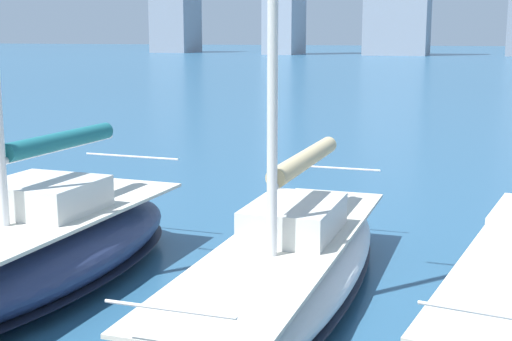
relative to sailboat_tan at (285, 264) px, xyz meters
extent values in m
cube|color=#8E939D|center=(82.53, -152.93, 11.26)|extent=(9.71, 10.30, 23.77)
cylinder|color=silver|center=(-3.47, 3.77, 1.06)|extent=(1.59, 0.20, 0.04)
ellipsoid|color=silver|center=(0.00, 0.05, -0.16)|extent=(2.78, 9.45, 0.95)
ellipsoid|color=black|center=(0.00, 0.05, -0.42)|extent=(2.79, 9.50, 0.10)
cube|color=beige|center=(0.00, 0.05, 0.35)|extent=(2.31, 8.31, 0.06)
cube|color=silver|center=(0.03, -0.51, 0.65)|extent=(1.50, 2.12, 0.55)
cylinder|color=silver|center=(0.06, -1.21, 1.43)|extent=(0.31, 3.93, 0.12)
cylinder|color=#C6B284|center=(0.06, -1.21, 1.55)|extent=(0.49, 3.62, 0.32)
cylinder|color=silver|center=(-0.21, 4.34, 0.87)|extent=(1.51, 0.11, 0.04)
cylinder|color=silver|center=(0.20, -4.16, 0.87)|extent=(1.75, 0.12, 0.04)
ellipsoid|color=navy|center=(4.28, 1.06, -0.02)|extent=(3.14, 7.86, 1.22)
ellipsoid|color=black|center=(4.28, 1.06, -0.36)|extent=(3.16, 7.90, 0.10)
cube|color=beige|center=(4.28, 1.06, 0.62)|extent=(2.59, 6.91, 0.06)
cube|color=silver|center=(4.29, 0.59, 0.92)|extent=(1.82, 1.75, 0.55)
cylinder|color=silver|center=(4.30, 0.00, 1.70)|extent=(0.19, 3.28, 0.12)
cylinder|color=#19606B|center=(4.30, 0.00, 1.82)|extent=(0.39, 3.02, 0.32)
cylinder|color=silver|center=(4.36, -2.45, 1.14)|extent=(2.23, 0.09, 0.04)
camera|label=1|loc=(-3.65, 10.58, 3.70)|focal=50.00mm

